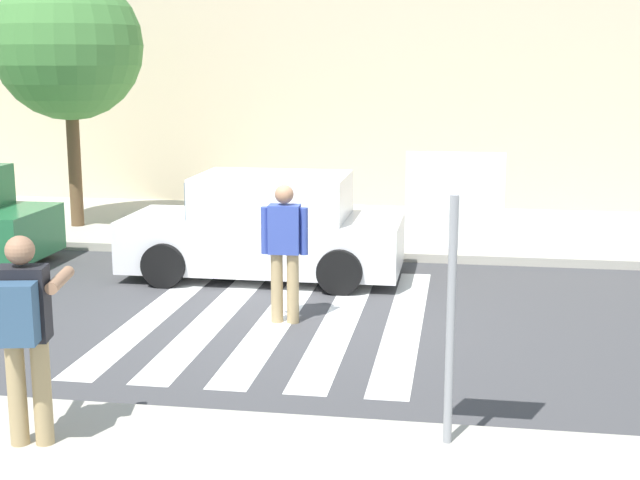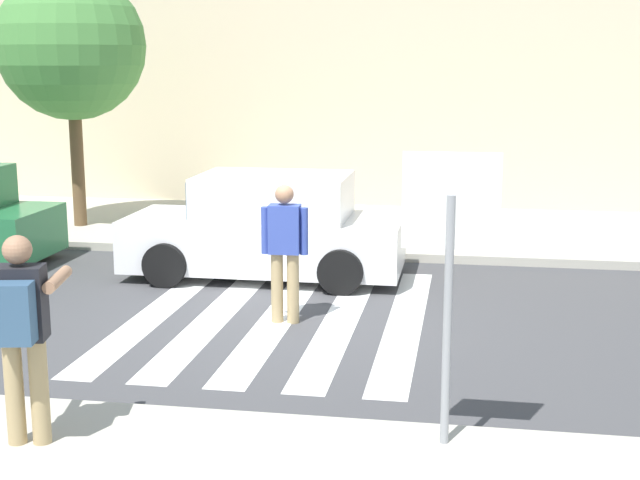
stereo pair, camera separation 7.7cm
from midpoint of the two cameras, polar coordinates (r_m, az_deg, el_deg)
name	(u,v)px [view 1 (the left image)]	position (r m, az deg, el deg)	size (l,w,h in m)	color
ground_plane	(275,322)	(11.16, -3.09, -5.24)	(120.00, 120.00, 0.00)	#424244
sidewalk_far	(341,228)	(16.90, 1.21, 0.76)	(60.00, 4.80, 0.14)	#B2AD9E
building_facade_far	(367,72)	(20.97, 2.94, 10.71)	(56.00, 4.00, 5.88)	beige
crosswalk_stripe_0	(158,311)	(11.78, -10.53, -4.51)	(0.44, 5.20, 0.01)	silver
crosswalk_stripe_1	(217,314)	(11.54, -6.78, -4.73)	(0.44, 5.20, 0.01)	silver
crosswalk_stripe_2	(278,317)	(11.35, -2.87, -4.94)	(0.44, 5.20, 0.01)	silver
crosswalk_stripe_3	(341,320)	(11.21, 1.14, -5.13)	(0.44, 5.20, 0.01)	silver
crosswalk_stripe_4	(405,323)	(11.14, 5.24, -5.29)	(0.44, 5.20, 0.01)	silver
stop_sign	(453,235)	(7.02, 8.22, 0.31)	(0.76, 0.08, 2.37)	gray
photographer_with_backpack	(24,323)	(7.44, -18.71, -5.06)	(0.68, 0.91, 1.72)	tan
pedestrian_crossing	(285,246)	(10.89, -2.48, -0.37)	(0.58, 0.25, 1.72)	tan
parked_car_white	(266,229)	(13.31, -3.63, 0.69)	(4.10, 1.92, 1.55)	white
street_tree_west	(68,46)	(17.14, -15.94, 11.83)	(2.70, 2.70, 4.67)	brown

